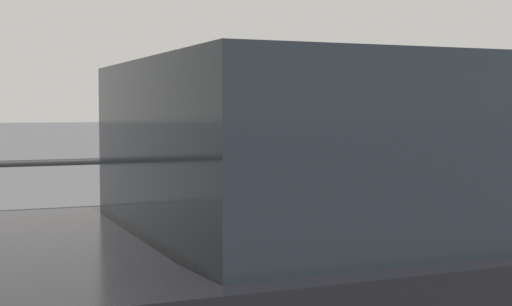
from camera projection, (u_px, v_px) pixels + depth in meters
parking_meter at (199, 177)px, 4.48m from camera, size 0.16×0.17×1.48m
pedestrian_at_meter at (265, 195)px, 4.91m from camera, size 0.54×0.63×1.58m
parked_sedan_black at (382, 280)px, 3.08m from camera, size 4.61×1.84×1.76m
background_railing at (87, 189)px, 6.87m from camera, size 24.06×0.06×1.00m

